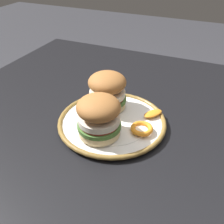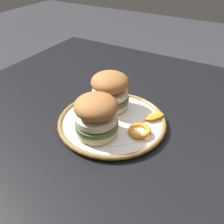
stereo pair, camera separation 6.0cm
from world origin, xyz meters
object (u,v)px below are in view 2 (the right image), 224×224
(sandwich_half_right, at_px, (110,90))
(dinner_plate, at_px, (112,122))
(sandwich_half_left, at_px, (96,115))
(dining_table, at_px, (130,153))

(sandwich_half_right, bearing_deg, dinner_plate, 125.17)
(sandwich_half_left, bearing_deg, dining_table, -121.38)
(dinner_plate, xyz_separation_m, sandwich_half_right, (0.04, -0.05, 0.06))
(dining_table, height_order, dinner_plate, dinner_plate)
(sandwich_half_left, bearing_deg, dinner_plate, -94.60)
(sandwich_half_left, distance_m, sandwich_half_right, 0.12)
(dining_table, distance_m, sandwich_half_left, 0.20)
(sandwich_half_right, bearing_deg, sandwich_half_left, 105.29)
(dining_table, distance_m, dinner_plate, 0.12)
(dining_table, relative_size, dinner_plate, 4.06)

